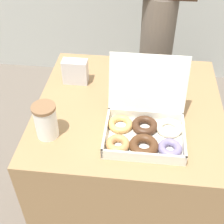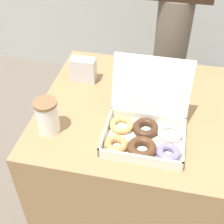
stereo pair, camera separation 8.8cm
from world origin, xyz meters
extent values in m
plane|color=#665B51|center=(0.00, 0.00, 0.00)|extent=(14.00, 14.00, 0.00)
cube|color=#99754C|center=(0.00, 0.00, 0.37)|extent=(0.82, 0.81, 0.74)
cube|color=white|center=(0.07, -0.20, 0.74)|extent=(0.31, 0.24, 0.01)
cube|color=white|center=(-0.08, -0.20, 0.76)|extent=(0.01, 0.24, 0.04)
cube|color=white|center=(0.22, -0.20, 0.76)|extent=(0.01, 0.24, 0.04)
cube|color=white|center=(0.07, -0.32, 0.76)|extent=(0.31, 0.01, 0.04)
cube|color=white|center=(0.07, -0.09, 0.76)|extent=(0.31, 0.01, 0.04)
cube|color=white|center=(0.07, -0.06, 0.90)|extent=(0.31, 0.06, 0.23)
torus|color=#B27F4C|center=(-0.03, -0.26, 0.76)|extent=(0.12, 0.12, 0.03)
torus|color=tan|center=(-0.03, -0.15, 0.75)|extent=(0.12, 0.12, 0.03)
torus|color=#4C2D19|center=(0.07, -0.26, 0.76)|extent=(0.13, 0.13, 0.03)
torus|color=#422819|center=(0.07, -0.15, 0.76)|extent=(0.14, 0.14, 0.03)
torus|color=slate|center=(0.17, -0.26, 0.76)|extent=(0.13, 0.13, 0.03)
torus|color=silver|center=(0.17, -0.15, 0.75)|extent=(0.14, 0.14, 0.03)
cylinder|color=white|center=(-0.31, -0.22, 0.80)|extent=(0.09, 0.09, 0.13)
cylinder|color=brown|center=(-0.31, -0.22, 0.88)|extent=(0.09, 0.09, 0.01)
cube|color=silver|center=(-0.27, 0.15, 0.79)|extent=(0.12, 0.06, 0.12)
cylinder|color=#665B51|center=(0.12, 0.68, 0.49)|extent=(0.20, 0.20, 0.98)
camera|label=1|loc=(0.04, -1.06, 1.62)|focal=50.00mm
camera|label=2|loc=(0.13, -1.05, 1.62)|focal=50.00mm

